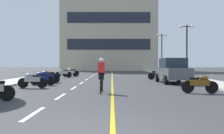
% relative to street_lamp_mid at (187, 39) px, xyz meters
% --- Properties ---
extents(ground_plane, '(140.00, 140.00, 0.00)m').
position_rel_street_lamp_mid_xyz_m(ground_plane, '(-7.28, 1.48, -3.76)').
color(ground_plane, '#38383A').
extents(curb_left, '(2.40, 72.00, 0.12)m').
position_rel_street_lamp_mid_xyz_m(curb_left, '(-14.48, 4.48, -3.70)').
color(curb_left, '#B7B2A8').
rests_on(curb_left, ground).
extents(curb_right, '(2.40, 72.00, 0.12)m').
position_rel_street_lamp_mid_xyz_m(curb_right, '(-0.08, 4.48, -3.70)').
color(curb_right, '#B7B2A8').
rests_on(curb_right, ground).
extents(lane_dash_0, '(0.14, 2.20, 0.01)m').
position_rel_street_lamp_mid_xyz_m(lane_dash_0, '(-9.28, -17.52, -3.76)').
color(lane_dash_0, silver).
rests_on(lane_dash_0, ground).
extents(lane_dash_1, '(0.14, 2.20, 0.01)m').
position_rel_street_lamp_mid_xyz_m(lane_dash_1, '(-9.28, -13.52, -3.76)').
color(lane_dash_1, silver).
rests_on(lane_dash_1, ground).
extents(lane_dash_2, '(0.14, 2.20, 0.01)m').
position_rel_street_lamp_mid_xyz_m(lane_dash_2, '(-9.28, -9.52, -3.76)').
color(lane_dash_2, silver).
rests_on(lane_dash_2, ground).
extents(lane_dash_3, '(0.14, 2.20, 0.01)m').
position_rel_street_lamp_mid_xyz_m(lane_dash_3, '(-9.28, -5.52, -3.76)').
color(lane_dash_3, silver).
rests_on(lane_dash_3, ground).
extents(lane_dash_4, '(0.14, 2.20, 0.01)m').
position_rel_street_lamp_mid_xyz_m(lane_dash_4, '(-9.28, -1.52, -3.76)').
color(lane_dash_4, silver).
rests_on(lane_dash_4, ground).
extents(lane_dash_5, '(0.14, 2.20, 0.01)m').
position_rel_street_lamp_mid_xyz_m(lane_dash_5, '(-9.28, 2.48, -3.76)').
color(lane_dash_5, silver).
rests_on(lane_dash_5, ground).
extents(lane_dash_6, '(0.14, 2.20, 0.01)m').
position_rel_street_lamp_mid_xyz_m(lane_dash_6, '(-9.28, 6.48, -3.76)').
color(lane_dash_6, silver).
rests_on(lane_dash_6, ground).
extents(lane_dash_7, '(0.14, 2.20, 0.01)m').
position_rel_street_lamp_mid_xyz_m(lane_dash_7, '(-9.28, 10.48, -3.76)').
color(lane_dash_7, silver).
rests_on(lane_dash_7, ground).
extents(lane_dash_8, '(0.14, 2.20, 0.01)m').
position_rel_street_lamp_mid_xyz_m(lane_dash_8, '(-9.28, 14.48, -3.76)').
color(lane_dash_8, silver).
rests_on(lane_dash_8, ground).
extents(lane_dash_9, '(0.14, 2.20, 0.01)m').
position_rel_street_lamp_mid_xyz_m(lane_dash_9, '(-9.28, 18.48, -3.76)').
color(lane_dash_9, silver).
rests_on(lane_dash_9, ground).
extents(lane_dash_10, '(0.14, 2.20, 0.01)m').
position_rel_street_lamp_mid_xyz_m(lane_dash_10, '(-9.28, 22.48, -3.76)').
color(lane_dash_10, silver).
rests_on(lane_dash_10, ground).
extents(lane_dash_11, '(0.14, 2.20, 0.01)m').
position_rel_street_lamp_mid_xyz_m(lane_dash_11, '(-9.28, 26.48, -3.76)').
color(lane_dash_11, silver).
rests_on(lane_dash_11, ground).
extents(centre_line_yellow, '(0.12, 66.00, 0.01)m').
position_rel_street_lamp_mid_xyz_m(centre_line_yellow, '(-7.03, 4.48, -3.76)').
color(centre_line_yellow, gold).
rests_on(centre_line_yellow, ground).
extents(office_building, '(18.73, 6.67, 16.86)m').
position_rel_street_lamp_mid_xyz_m(office_building, '(-7.66, 28.75, 4.67)').
color(office_building, '#BCAD93').
rests_on(office_building, ground).
extents(street_lamp_mid, '(1.46, 0.36, 4.95)m').
position_rel_street_lamp_mid_xyz_m(street_lamp_mid, '(0.00, 0.00, 0.00)').
color(street_lamp_mid, black).
rests_on(street_lamp_mid, curb_right).
extents(street_lamp_far, '(1.46, 0.36, 5.37)m').
position_rel_street_lamp_mid_xyz_m(street_lamp_far, '(-0.18, 11.59, 0.27)').
color(street_lamp_far, black).
rests_on(street_lamp_far, curb_right).
extents(parked_car_near, '(2.06, 4.27, 1.82)m').
position_rel_street_lamp_mid_xyz_m(parked_car_near, '(-2.61, -5.66, -2.85)').
color(parked_car_near, black).
rests_on(parked_car_near, ground).
extents(motorcycle_2, '(1.69, 0.62, 0.92)m').
position_rel_street_lamp_mid_xyz_m(motorcycle_2, '(-2.84, -12.38, -3.29)').
color(motorcycle_2, black).
rests_on(motorcycle_2, ground).
extents(motorcycle_3, '(1.70, 0.60, 0.92)m').
position_rel_street_lamp_mid_xyz_m(motorcycle_3, '(-11.65, -9.72, -3.29)').
color(motorcycle_3, black).
rests_on(motorcycle_3, ground).
extents(motorcycle_4, '(1.70, 0.60, 0.92)m').
position_rel_street_lamp_mid_xyz_m(motorcycle_4, '(-11.61, -7.66, -3.29)').
color(motorcycle_4, black).
rests_on(motorcycle_4, ground).
extents(motorcycle_5, '(1.70, 0.60, 0.92)m').
position_rel_street_lamp_mid_xyz_m(motorcycle_5, '(-11.71, -5.82, -3.29)').
color(motorcycle_5, black).
rests_on(motorcycle_5, ground).
extents(motorcycle_6, '(1.66, 0.74, 0.92)m').
position_rel_street_lamp_mid_xyz_m(motorcycle_6, '(-11.99, -4.37, -3.29)').
color(motorcycle_6, black).
rests_on(motorcycle_6, ground).
extents(motorcycle_7, '(1.70, 0.60, 0.92)m').
position_rel_street_lamp_mid_xyz_m(motorcycle_7, '(-3.02, -1.68, -3.29)').
color(motorcycle_7, black).
rests_on(motorcycle_7, ground).
extents(motorcycle_8, '(1.65, 0.76, 0.92)m').
position_rel_street_lamp_mid_xyz_m(motorcycle_8, '(-11.93, 1.48, -3.29)').
color(motorcycle_8, black).
rests_on(motorcycle_8, ground).
extents(motorcycle_9, '(1.66, 0.75, 0.92)m').
position_rel_street_lamp_mid_xyz_m(motorcycle_9, '(-11.56, 3.62, -3.29)').
color(motorcycle_9, black).
rests_on(motorcycle_9, ground).
extents(motorcycle_10, '(1.70, 0.60, 0.92)m').
position_rel_street_lamp_mid_xyz_m(motorcycle_10, '(-11.67, 5.47, -3.29)').
color(motorcycle_10, black).
rests_on(motorcycle_10, ground).
extents(cyclist_rider, '(0.42, 1.77, 1.71)m').
position_rel_street_lamp_mid_xyz_m(cyclist_rider, '(-7.56, -12.09, -2.87)').
color(cyclist_rider, black).
rests_on(cyclist_rider, ground).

